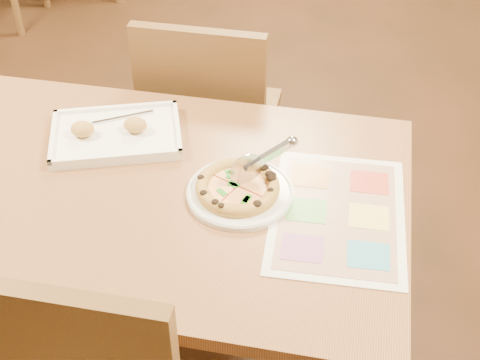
% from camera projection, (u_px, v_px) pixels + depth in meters
% --- Properties ---
extents(dining_table, '(1.30, 0.85, 0.72)m').
position_uv_depth(dining_table, '(154.00, 212.00, 1.75)').
color(dining_table, brown).
rests_on(dining_table, ground).
extents(chair_far, '(0.42, 0.42, 0.47)m').
position_uv_depth(chair_far, '(208.00, 107.00, 2.25)').
color(chair_far, brown).
rests_on(chair_far, ground).
extents(plate, '(0.35, 0.35, 0.01)m').
position_uv_depth(plate, '(240.00, 193.00, 1.67)').
color(plate, silver).
rests_on(plate, dining_table).
extents(pizza, '(0.21, 0.21, 0.03)m').
position_uv_depth(pizza, '(238.00, 187.00, 1.66)').
color(pizza, gold).
rests_on(pizza, plate).
extents(pizza_cutter, '(0.15, 0.11, 0.10)m').
position_uv_depth(pizza_cutter, '(261.00, 160.00, 1.64)').
color(pizza_cutter, silver).
rests_on(pizza_cutter, pizza).
extents(appetizer_tray, '(0.41, 0.34, 0.06)m').
position_uv_depth(appetizer_tray, '(115.00, 135.00, 1.84)').
color(appetizer_tray, white).
rests_on(appetizer_tray, dining_table).
extents(menu, '(0.34, 0.46, 0.00)m').
position_uv_depth(menu, '(338.00, 214.00, 1.62)').
color(menu, silver).
rests_on(menu, dining_table).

